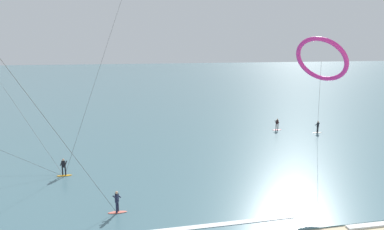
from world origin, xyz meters
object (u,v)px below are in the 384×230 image
kite_magenta (321,59)px  surfer_amber (64,168)px  surfer_coral (117,203)px  surfer_ivory (318,128)px  surfer_crimson (277,125)px

kite_magenta → surfer_amber: bearing=48.0°
surfer_coral → kite_magenta: 21.78m
surfer_ivory → surfer_crimson: (-4.91, 2.62, 0.00)m
surfer_coral → surfer_ivory: (27.51, 18.34, 0.00)m
surfer_ivory → surfer_amber: 33.95m
surfer_crimson → surfer_ivory: bearing=156.2°
surfer_amber → surfer_coral: bearing=135.1°
surfer_ivory → surfer_amber: size_ratio=1.00×
surfer_coral → surfer_ivory: same height
surfer_coral → surfer_ivory: size_ratio=1.00×
surfer_coral → surfer_amber: 9.86m
surfer_amber → kite_magenta: 26.09m
kite_magenta → surfer_ivory: bearing=-65.2°
kite_magenta → surfer_crimson: bearing=-45.9°
surfer_ivory → surfer_amber: same height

